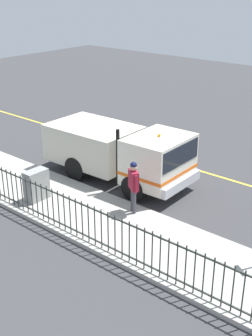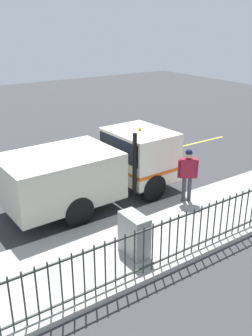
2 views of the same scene
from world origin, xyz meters
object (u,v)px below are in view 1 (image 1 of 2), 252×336
(worker_standing, at_px, (133,182))
(traffic_cone, at_px, (149,159))
(utility_cabinet, at_px, (36,185))
(work_truck, at_px, (123,150))

(worker_standing, height_order, traffic_cone, worker_standing)
(worker_standing, relative_size, utility_cabinet, 1.64)
(worker_standing, bearing_deg, traffic_cone, -24.97)
(work_truck, distance_m, traffic_cone, 2.01)
(work_truck, height_order, worker_standing, work_truck)
(work_truck, distance_m, utility_cabinet, 3.66)
(worker_standing, height_order, utility_cabinet, worker_standing)
(traffic_cone, bearing_deg, utility_cabinet, -10.64)
(work_truck, distance_m, worker_standing, 2.89)
(utility_cabinet, height_order, traffic_cone, utility_cabinet)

